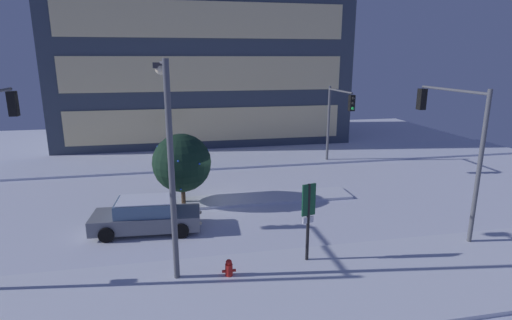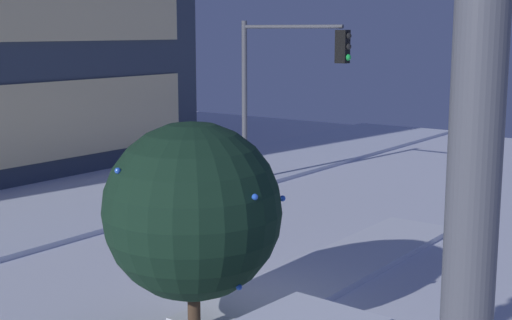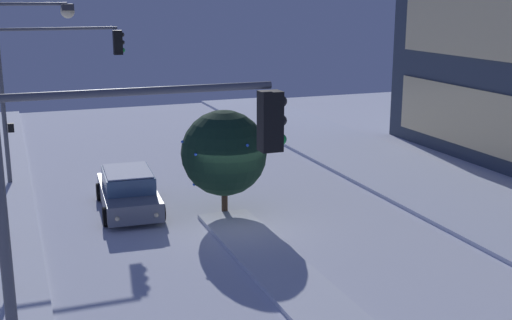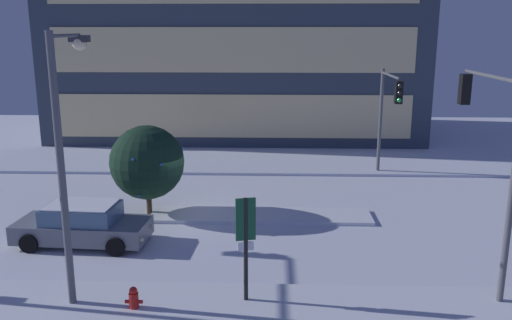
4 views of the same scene
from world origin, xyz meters
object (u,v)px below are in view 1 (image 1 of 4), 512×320
at_px(traffic_light_corner_far_right, 338,112).
at_px(parking_info_sign, 308,213).
at_px(fire_hydrant, 229,270).
at_px(traffic_light_corner_near_right, 453,131).
at_px(decorated_tree_median, 182,163).
at_px(street_lamp_arched, 168,137).
at_px(car_near, 146,216).

distance_m(traffic_light_corner_far_right, parking_info_sign, 14.29).
relative_size(traffic_light_corner_far_right, parking_info_sign, 1.78).
distance_m(fire_hydrant, parking_info_sign, 3.47).
distance_m(traffic_light_corner_near_right, decorated_tree_median, 12.81).
xyz_separation_m(traffic_light_corner_near_right, decorated_tree_median, (-11.44, 5.33, -2.20)).
height_order(fire_hydrant, parking_info_sign, parking_info_sign).
xyz_separation_m(traffic_light_corner_far_right, fire_hydrant, (-9.35, -13.22, -3.51)).
xyz_separation_m(street_lamp_arched, parking_info_sign, (4.86, -0.51, -2.91)).
bearing_deg(fire_hydrant, street_lamp_arched, 149.96).
height_order(traffic_light_corner_near_right, fire_hydrant, traffic_light_corner_near_right).
distance_m(fire_hydrant, decorated_tree_median, 8.17).
bearing_deg(car_near, fire_hydrant, -53.73).
distance_m(traffic_light_corner_near_right, parking_info_sign, 7.73).
bearing_deg(traffic_light_corner_far_right, street_lamp_arched, -42.63).
bearing_deg(street_lamp_arched, car_near, 13.31).
height_order(street_lamp_arched, parking_info_sign, street_lamp_arched).
height_order(traffic_light_corner_far_right, fire_hydrant, traffic_light_corner_far_right).
bearing_deg(traffic_light_corner_near_right, fire_hydrant, 103.93).
relative_size(car_near, traffic_light_corner_far_right, 0.88).
distance_m(street_lamp_arched, decorated_tree_median, 7.28).
bearing_deg(street_lamp_arched, fire_hydrant, -124.77).
bearing_deg(street_lamp_arched, traffic_light_corner_far_right, -47.36).
bearing_deg(decorated_tree_median, car_near, -118.33).
bearing_deg(street_lamp_arched, decorated_tree_median, -8.83).
bearing_deg(traffic_light_corner_far_right, fire_hydrant, -35.26).
bearing_deg(fire_hydrant, car_near, 122.72).
relative_size(traffic_light_corner_far_right, traffic_light_corner_near_right, 0.87).
xyz_separation_m(traffic_light_corner_far_right, street_lamp_arched, (-11.19, -12.16, 1.02)).
relative_size(car_near, traffic_light_corner_near_right, 0.76).
bearing_deg(street_lamp_arched, parking_info_sign, -100.76).
bearing_deg(street_lamp_arched, traffic_light_corner_near_right, -87.86).
xyz_separation_m(car_near, street_lamp_arched, (1.19, -3.66, 4.19)).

